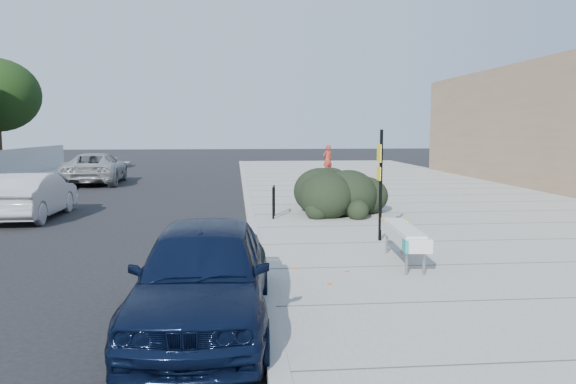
# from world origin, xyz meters

# --- Properties ---
(ground) EXTENTS (120.00, 120.00, 0.00)m
(ground) POSITION_xyz_m (0.00, 0.00, 0.00)
(ground) COLOR black
(ground) RESTS_ON ground
(sidewalk_near) EXTENTS (11.20, 50.00, 0.15)m
(sidewalk_near) POSITION_xyz_m (5.60, 5.00, 0.07)
(sidewalk_near) COLOR gray
(sidewalk_near) RESTS_ON ground
(curb_near) EXTENTS (0.22, 50.00, 0.17)m
(curb_near) POSITION_xyz_m (0.00, 5.00, 0.08)
(curb_near) COLOR #9E9E99
(curb_near) RESTS_ON ground
(bench) EXTENTS (0.59, 2.12, 0.64)m
(bench) POSITION_xyz_m (2.50, -1.81, 0.65)
(bench) COLOR gray
(bench) RESTS_ON sidewalk_near
(bike_rack) EXTENTS (0.11, 0.57, 0.84)m
(bike_rack) POSITION_xyz_m (0.60, 3.50, 0.65)
(bike_rack) COLOR black
(bike_rack) RESTS_ON sidewalk_near
(sign_post) EXTENTS (0.09, 0.27, 2.31)m
(sign_post) POSITION_xyz_m (2.59, 0.21, 1.47)
(sign_post) COLOR black
(sign_post) RESTS_ON sidewalk_near
(hedge) EXTENTS (2.46, 4.02, 1.41)m
(hedge) POSITION_xyz_m (2.56, 4.79, 0.86)
(hedge) COLOR black
(hedge) RESTS_ON sidewalk_near
(sedan_navy) EXTENTS (1.80, 4.08, 1.37)m
(sedan_navy) POSITION_xyz_m (-0.80, -4.30, 0.68)
(sedan_navy) COLOR black
(sedan_navy) RESTS_ON ground
(wagon_silver) EXTENTS (1.39, 3.91, 1.29)m
(wagon_silver) POSITION_xyz_m (-6.00, 4.87, 0.64)
(wagon_silver) COLOR #B3B4B9
(wagon_silver) RESTS_ON ground
(suv_silver) EXTENTS (2.66, 5.19, 1.40)m
(suv_silver) POSITION_xyz_m (-6.72, 15.02, 0.70)
(suv_silver) COLOR #9A9D9F
(suv_silver) RESTS_ON ground
(pedestrian) EXTENTS (0.66, 0.57, 1.52)m
(pedestrian) POSITION_xyz_m (4.32, 17.27, 0.91)
(pedestrian) COLOR maroon
(pedestrian) RESTS_ON sidewalk_near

